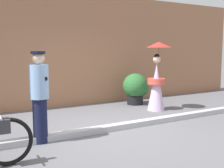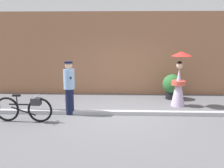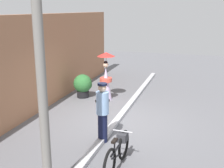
{
  "view_description": "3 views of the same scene",
  "coord_description": "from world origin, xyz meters",
  "px_view_note": "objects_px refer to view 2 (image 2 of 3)",
  "views": [
    {
      "loc": [
        -2.89,
        -5.01,
        1.7
      ],
      "look_at": [
        0.13,
        0.2,
        0.96
      ],
      "focal_mm": 45.27,
      "sensor_mm": 36.0,
      "label": 1
    },
    {
      "loc": [
        0.12,
        -7.93,
        2.5
      ],
      "look_at": [
        -0.2,
        0.64,
        0.85
      ],
      "focal_mm": 42.16,
      "sensor_mm": 36.0,
      "label": 2
    },
    {
      "loc": [
        -8.24,
        -2.43,
        3.56
      ],
      "look_at": [
        0.01,
        0.2,
        1.25
      ],
      "focal_mm": 45.32,
      "sensor_mm": 36.0,
      "label": 3
    }
  ],
  "objects_px": {
    "person_with_parasol": "(179,80)",
    "bicycle_near_officer": "(25,108)",
    "person_officer": "(69,87)",
    "potted_plant_by_door": "(173,86)"
  },
  "relations": [
    {
      "from": "bicycle_near_officer",
      "to": "person_officer",
      "type": "xyz_separation_m",
      "value": [
        1.13,
        0.77,
        0.48
      ]
    },
    {
      "from": "person_officer",
      "to": "person_with_parasol",
      "type": "xyz_separation_m",
      "value": [
        3.61,
        1.14,
        0.02
      ]
    },
    {
      "from": "person_officer",
      "to": "person_with_parasol",
      "type": "relative_size",
      "value": 0.87
    },
    {
      "from": "person_officer",
      "to": "potted_plant_by_door",
      "type": "relative_size",
      "value": 1.73
    },
    {
      "from": "bicycle_near_officer",
      "to": "potted_plant_by_door",
      "type": "bearing_deg",
      "value": 31.41
    },
    {
      "from": "person_officer",
      "to": "potted_plant_by_door",
      "type": "distance_m",
      "value": 4.2
    },
    {
      "from": "potted_plant_by_door",
      "to": "person_officer",
      "type": "bearing_deg",
      "value": -149.49
    },
    {
      "from": "person_with_parasol",
      "to": "potted_plant_by_door",
      "type": "distance_m",
      "value": 1.06
    },
    {
      "from": "person_officer",
      "to": "potted_plant_by_door",
      "type": "height_order",
      "value": "person_officer"
    },
    {
      "from": "person_with_parasol",
      "to": "bicycle_near_officer",
      "type": "bearing_deg",
      "value": -158.11
    }
  ]
}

